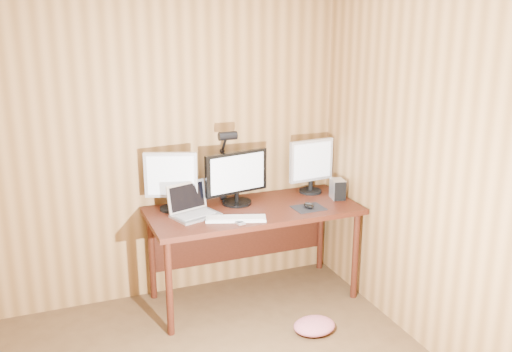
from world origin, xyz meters
TOP-DOWN VIEW (x-y plane):
  - room_shell at (0.00, 0.00)m, footprint 4.00×4.00m
  - desk at (0.93, 1.70)m, footprint 1.60×0.70m
  - monitor_center at (0.85, 1.78)m, footprint 0.53×0.23m
  - monitor_left at (0.35, 1.83)m, footprint 0.38×0.19m
  - monitor_right at (1.51, 1.83)m, footprint 0.39×0.19m
  - laptop at (0.46, 1.66)m, footprint 0.39×0.34m
  - keyboard at (0.72, 1.45)m, footprint 0.45×0.26m
  - mousepad at (1.32, 1.48)m, footprint 0.24×0.20m
  - mouse at (1.32, 1.48)m, footprint 0.08×0.12m
  - hard_drive at (1.64, 1.60)m, footprint 0.12×0.16m
  - phone at (0.72, 1.38)m, footprint 0.08×0.12m
  - speaker at (1.68, 1.71)m, footprint 0.05×0.05m
  - desk_lamp at (0.79, 1.86)m, footprint 0.14×0.20m
  - fabric_pile at (1.14, 0.99)m, footprint 0.37×0.33m

SIDE VIEW (x-z plane):
  - fabric_pile at x=1.14m, z-range 0.00..0.10m
  - desk at x=0.93m, z-range 0.25..1.00m
  - mousepad at x=1.32m, z-range 0.75..0.75m
  - phone at x=0.72m, z-range 0.75..0.76m
  - keyboard at x=0.72m, z-range 0.75..0.77m
  - mouse at x=1.32m, z-range 0.75..0.79m
  - laptop at x=0.46m, z-range 0.69..0.92m
  - speaker at x=1.68m, z-range 0.75..0.88m
  - hard_drive at x=1.64m, z-range 0.75..0.91m
  - monitor_center at x=0.85m, z-range 0.76..1.17m
  - monitor_right at x=1.51m, z-range 0.77..1.21m
  - monitor_left at x=0.35m, z-range 0.77..1.21m
  - desk_lamp at x=0.79m, z-range 0.82..1.43m
  - room_shell at x=0.00m, z-range -0.75..3.25m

